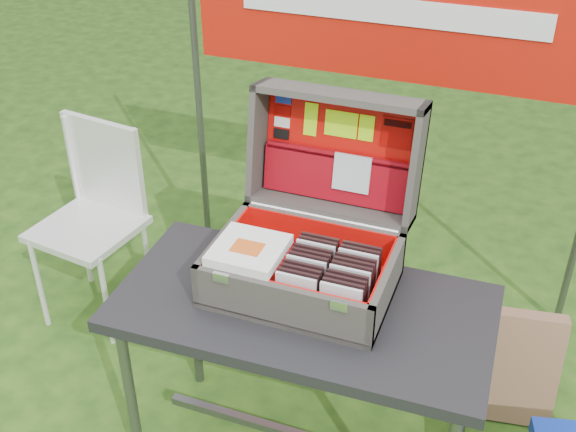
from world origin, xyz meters
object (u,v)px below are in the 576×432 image
at_px(suitcase, 310,209).
at_px(chair, 87,231).
at_px(cardboard_box, 498,365).
at_px(table, 302,387).

bearing_deg(suitcase, chair, 162.99).
bearing_deg(suitcase, cardboard_box, 30.04).
relative_size(table, cardboard_box, 2.54).
distance_m(chair, cardboard_box, 1.73).
height_order(suitcase, chair, suitcase).
relative_size(table, chair, 1.33).
bearing_deg(chair, suitcase, -8.87).
height_order(chair, cardboard_box, chair).
distance_m(suitcase, cardboard_box, 1.04).
height_order(table, chair, chair).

